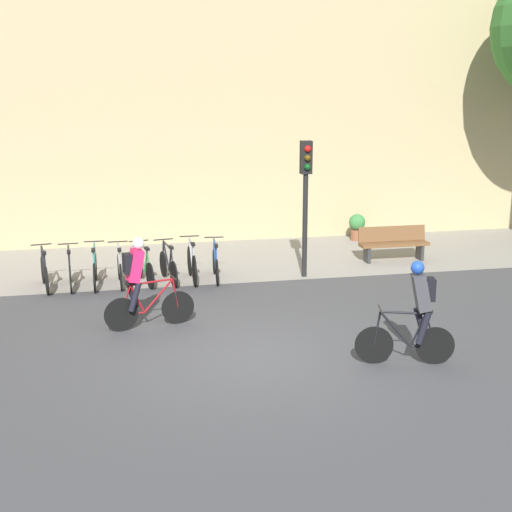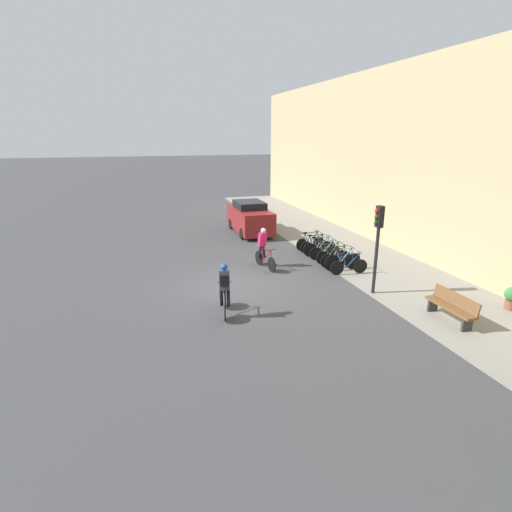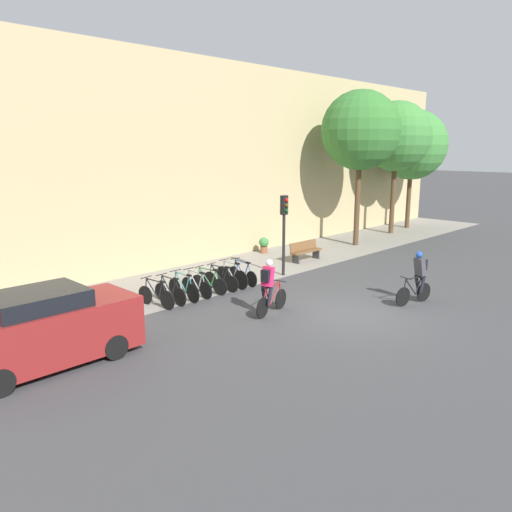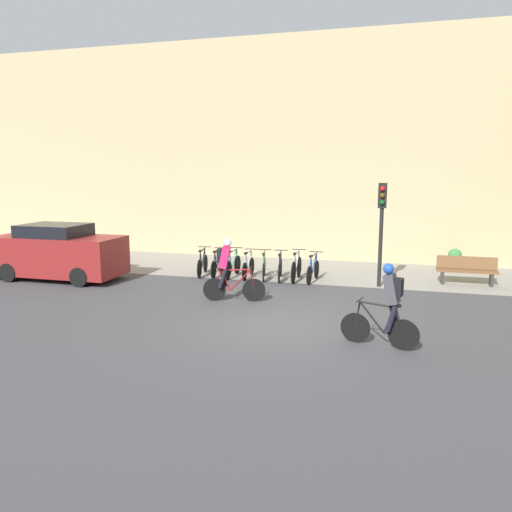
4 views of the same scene
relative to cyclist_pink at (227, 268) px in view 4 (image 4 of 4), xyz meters
The scene contains 17 objects.
ground 2.75m from the cyclist_pink, 44.02° to the right, with size 200.00×200.00×0.00m, color #3D3D3F.
kerb_strip 5.37m from the cyclist_pink, 69.42° to the left, with size 44.00×4.50×0.01m, color gray.
building_facade 8.48m from the cyclist_pink, 76.08° to the left, with size 44.00×0.60×8.88m, color tan.
cyclist_pink is the anchor object (origin of this frame).
cyclist_grey 5.10m from the cyclist_pink, 31.51° to the right, with size 1.61×0.57×1.76m.
parked_bike_0 3.75m from the cyclist_pink, 122.29° to the left, with size 0.46×1.62×0.95m.
parked_bike_1 3.49m from the cyclist_pink, 114.48° to the left, with size 0.46×1.58×0.94m.
parked_bike_2 3.30m from the cyclist_pink, 105.57° to the left, with size 0.46×1.69×0.96m.
parked_bike_3 3.20m from the cyclist_pink, 95.80° to the left, with size 0.46×1.58×0.94m.
parked_bike_4 3.20m from the cyclist_pink, 85.66° to the left, with size 0.50×1.57×0.94m.
parked_bike_5 3.28m from the cyclist_pink, 75.82° to the left, with size 0.46×1.62×0.94m.
parked_bike_6 3.45m from the cyclist_pink, 66.80° to the left, with size 0.46×1.70×0.99m.
parked_bike_7 3.71m from the cyclist_pink, 58.78° to the left, with size 0.46×1.65×0.94m.
traffic_light_pole 5.15m from the cyclist_pink, 36.23° to the left, with size 0.26×0.30×3.23m.
bench 7.82m from the cyclist_pink, 30.84° to the left, with size 1.82×0.44×0.89m.
parked_car 6.49m from the cyclist_pink, 169.05° to the left, with size 4.30×1.84×1.85m.
potted_plant 9.30m from the cyclist_pink, 44.65° to the left, with size 0.48×0.48×0.78m.
Camera 4 is at (2.52, -11.03, 3.58)m, focal length 35.00 mm.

